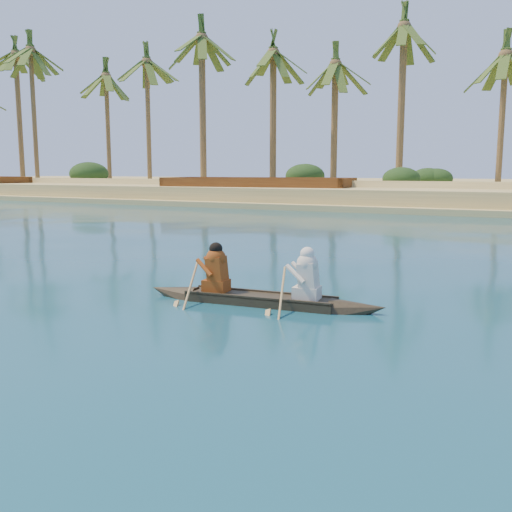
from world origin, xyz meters
The scene contains 6 objects.
ground centered at (0.00, 0.00, 0.00)m, with size 160.00×160.00×0.00m, color #0B2F47.
sandy_embankment centered at (0.00, 46.89, 0.53)m, with size 150.00×51.00×1.50m.
palm_grove centered at (0.00, 35.00, 8.00)m, with size 110.00×14.00×16.00m, color #2C4C1A, non-canonical shape.
shrub_cluster centered at (0.00, 31.50, 1.20)m, with size 100.00×6.00×2.40m, color #1D3212, non-canonical shape.
canoe centered at (8.00, -1.06, 0.25)m, with size 4.75×1.07×1.30m.
barge_mid centered at (-6.33, 27.00, 0.80)m, with size 14.12×5.90×2.29m.
Camera 1 is at (12.70, -10.44, 2.51)m, focal length 40.00 mm.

